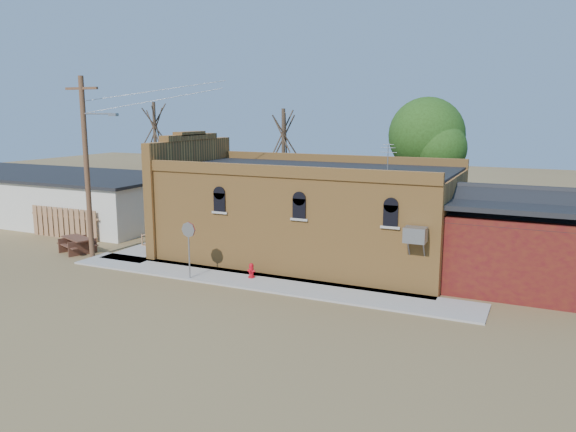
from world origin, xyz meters
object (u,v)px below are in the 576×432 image
at_px(brick_bar, 303,213).
at_px(picnic_table, 77,243).
at_px(trash_barrel, 180,239).
at_px(utility_pole, 87,163).
at_px(stop_sign, 189,235).
at_px(fire_hydrant, 251,271).

bearing_deg(brick_bar, picnic_table, -160.37).
xyz_separation_m(trash_barrel, picnic_table, (-4.20, -3.19, 0.04)).
relative_size(utility_pole, picnic_table, 3.80).
bearing_deg(utility_pole, picnic_table, 166.68).
distance_m(trash_barrel, picnic_table, 5.27).
bearing_deg(trash_barrel, utility_pole, -129.05).
height_order(stop_sign, picnic_table, stop_sign).
relative_size(brick_bar, trash_barrel, 19.82).
relative_size(stop_sign, picnic_table, 1.06).
bearing_deg(brick_bar, fire_hydrant, -97.91).
xyz_separation_m(brick_bar, picnic_table, (-11.14, -3.97, -1.80)).
relative_size(brick_bar, fire_hydrant, 25.00).
relative_size(fire_hydrant, picnic_table, 0.28).
distance_m(stop_sign, picnic_table, 8.38).
xyz_separation_m(stop_sign, trash_barrel, (-3.91, 4.71, -1.52)).
bearing_deg(picnic_table, fire_hydrant, 18.84).
relative_size(trash_barrel, picnic_table, 0.35).
xyz_separation_m(brick_bar, fire_hydrant, (-0.60, -4.31, -1.94)).
xyz_separation_m(utility_pole, picnic_table, (-1.36, 0.32, -4.23)).
relative_size(fire_hydrant, trash_barrel, 0.79).
height_order(fire_hydrant, picnic_table, picnic_table).
distance_m(utility_pole, stop_sign, 7.40).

